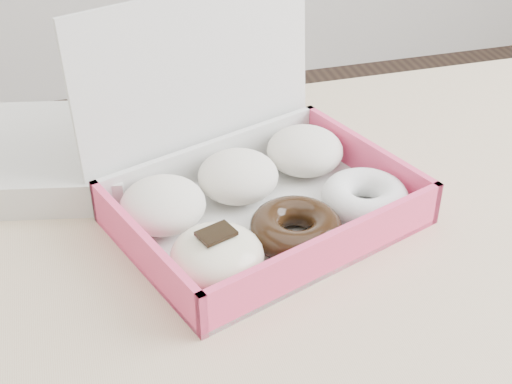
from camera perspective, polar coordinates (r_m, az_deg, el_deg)
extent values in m
cube|color=tan|center=(0.75, -0.63, -7.50)|extent=(1.20, 0.80, 0.04)
cylinder|color=tan|center=(1.43, 17.48, -5.41)|extent=(0.05, 0.05, 0.71)
cube|color=silver|center=(0.80, 0.76, -2.19)|extent=(0.37, 0.32, 0.01)
cube|color=#F64572|center=(0.72, 5.97, -4.94)|extent=(0.30, 0.11, 0.05)
cube|color=silver|center=(0.86, -3.54, 2.56)|extent=(0.30, 0.11, 0.05)
cube|color=#F64572|center=(0.72, -8.97, -4.83)|extent=(0.08, 0.22, 0.05)
cube|color=#F64572|center=(0.87, 8.86, 2.49)|extent=(0.08, 0.22, 0.05)
cube|color=silver|center=(0.84, -4.60, 8.37)|extent=(0.30, 0.13, 0.23)
ellipsoid|color=silver|center=(0.78, -7.45, -1.02)|extent=(0.12, 0.12, 0.05)
ellipsoid|color=silver|center=(0.82, -1.45, 1.28)|extent=(0.12, 0.12, 0.05)
ellipsoid|color=silver|center=(0.87, 3.93, 3.33)|extent=(0.12, 0.12, 0.05)
ellipsoid|color=beige|center=(0.70, -3.13, -5.16)|extent=(0.12, 0.12, 0.05)
cube|color=black|center=(0.68, -3.20, -3.33)|extent=(0.04, 0.04, 0.00)
torus|color=black|center=(0.75, 3.20, -2.93)|extent=(0.13, 0.13, 0.03)
torus|color=white|center=(0.81, 8.69, -0.45)|extent=(0.13, 0.13, 0.03)
cube|color=white|center=(0.92, -18.06, 2.75)|extent=(0.30, 0.26, 0.04)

